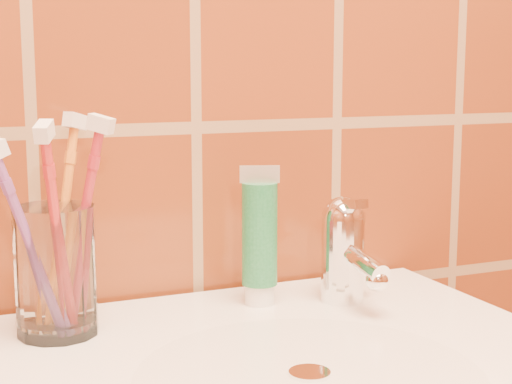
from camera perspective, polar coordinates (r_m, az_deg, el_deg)
name	(u,v)px	position (r m, az deg, el deg)	size (l,w,h in m)	color
glass_tumbler	(56,271)	(0.79, -14.33, -5.58)	(0.08, 0.08, 0.13)	white
toothpaste_tube	(260,240)	(0.86, 0.27, -3.51)	(0.04, 0.04, 0.16)	white
faucet	(345,246)	(0.88, 6.48, -3.94)	(0.05, 0.11, 0.12)	white
toothbrush_0	(82,227)	(0.78, -12.54, -2.52)	(0.06, 0.05, 0.22)	#A82431
toothbrush_1	(57,236)	(0.75, -14.24, -3.10)	(0.05, 0.08, 0.22)	red
toothbrush_2	(63,223)	(0.81, -13.88, -2.20)	(0.06, 0.06, 0.22)	orange
toothbrush_3	(31,245)	(0.76, -16.06, -3.75)	(0.08, 0.05, 0.20)	#7F4798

